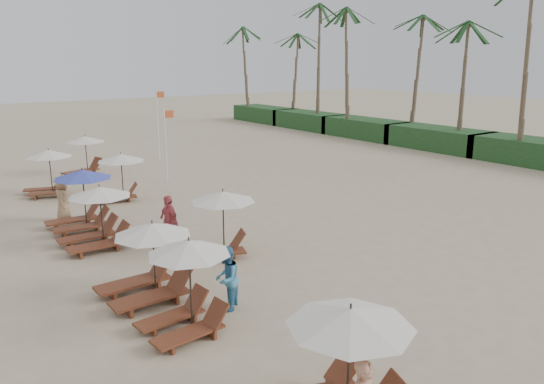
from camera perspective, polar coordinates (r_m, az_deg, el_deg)
ground at (r=16.33m, az=11.71°, el=-9.77°), size 160.00×160.00×0.00m
shrub_hedge at (r=41.62m, az=17.62°, el=5.55°), size 3.20×53.00×1.60m
palm_row at (r=41.83m, az=17.47°, el=18.14°), size 7.00×52.00×12.30m
lounger_station_0 at (r=10.06m, az=7.18°, el=-18.69°), size 2.77×2.59×2.26m
lounger_station_1 at (r=13.10m, az=-9.64°, el=-10.26°), size 2.36×2.04×2.35m
lounger_station_2 at (r=15.20m, az=-13.66°, el=-7.72°), size 2.69×2.18×2.15m
lounger_station_3 at (r=19.71m, az=-18.70°, el=-2.83°), size 2.63×2.21×2.20m
lounger_station_4 at (r=21.97m, az=-20.27°, el=-0.98°), size 2.66×2.26×2.39m
lounger_station_5 at (r=28.16m, az=-23.25°, el=2.06°), size 2.47×2.22×2.26m
inland_station_0 at (r=17.82m, az=-5.57°, el=-2.62°), size 2.65×2.24×2.22m
inland_station_1 at (r=25.85m, az=-16.23°, el=2.19°), size 2.61×2.24×2.22m
inland_station_2 at (r=32.51m, az=-19.83°, el=4.02°), size 2.85×2.24×2.22m
beachgoer_mid_a at (r=14.22m, az=-4.96°, el=-9.33°), size 1.09×1.08×1.77m
beachgoer_far_a at (r=19.13m, az=-11.12°, el=-3.11°), size 0.55×1.15×1.91m
beachgoer_far_b at (r=23.50m, az=-21.76°, el=-0.73°), size 0.90×1.06×1.84m
flag_pole_near at (r=29.44m, az=-11.42°, el=5.53°), size 0.60×0.08×4.08m
flag_pole_far at (r=35.35m, az=-12.25°, el=7.47°), size 0.59×0.08×4.76m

